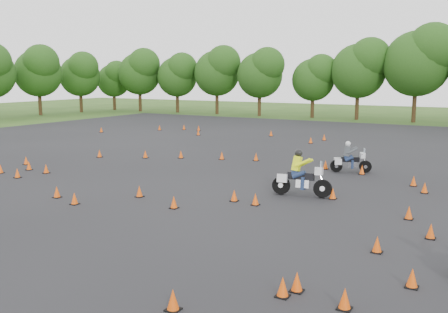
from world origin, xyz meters
name	(u,v)px	position (x,y,z in m)	size (l,w,h in m)	color
ground	(175,200)	(0.00, 0.00, 0.00)	(140.00, 140.00, 0.00)	#2D5119
asphalt_pad	(243,174)	(0.00, 6.00, 0.01)	(62.00, 62.00, 0.00)	black
treeline	(404,79)	(2.50, 34.95, 4.68)	(87.01, 32.38, 10.81)	#204513
traffic_cones	(244,172)	(0.26, 5.51, 0.23)	(36.97, 32.92, 0.45)	#EC4F09
rider_grey	(351,157)	(4.58, 9.23, 0.81)	(2.10, 0.64, 1.62)	#44484C
rider_yellow	(302,174)	(4.23, 3.01, 0.96)	(2.48, 0.76, 1.92)	#E7F716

